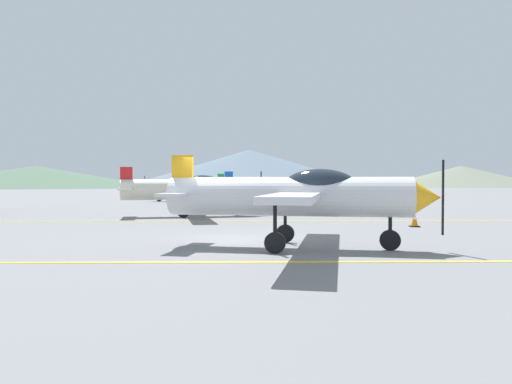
# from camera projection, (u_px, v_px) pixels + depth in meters

# --- Properties ---
(ground_plane) EXTENTS (400.00, 400.00, 0.00)m
(ground_plane) POSITION_uv_depth(u_px,v_px,m) (228.00, 243.00, 13.83)
(ground_plane) COLOR slate
(apron_line_near) EXTENTS (80.00, 0.16, 0.01)m
(apron_line_near) POSITION_uv_depth(u_px,v_px,m) (222.00, 262.00, 10.46)
(apron_line_near) COLOR yellow
(apron_line_near) RESTS_ON ground_plane
(apron_line_far) EXTENTS (80.00, 0.16, 0.01)m
(apron_line_far) POSITION_uv_depth(u_px,v_px,m) (236.00, 221.00, 21.44)
(apron_line_far) COLOR yellow
(apron_line_far) RESTS_ON ground_plane
(airplane_near) EXTENTS (7.49, 8.55, 2.56)m
(airplane_near) POSITION_uv_depth(u_px,v_px,m) (298.00, 195.00, 12.71)
(airplane_near) COLOR silver
(airplane_near) RESTS_ON ground_plane
(airplane_mid) EXTENTS (7.49, 8.55, 2.56)m
(airplane_mid) POSITION_uv_depth(u_px,v_px,m) (191.00, 189.00, 24.46)
(airplane_mid) COLOR silver
(airplane_mid) RESTS_ON ground_plane
(airplane_far) EXTENTS (7.47, 8.57, 2.56)m
(airplane_far) POSITION_uv_depth(u_px,v_px,m) (273.00, 187.00, 34.69)
(airplane_far) COLOR #33478C
(airplane_far) RESTS_ON ground_plane
(airplane_back) EXTENTS (7.41, 8.54, 2.56)m
(airplane_back) POSITION_uv_depth(u_px,v_px,m) (185.00, 186.00, 43.42)
(airplane_back) COLOR white
(airplane_back) RESTS_ON ground_plane
(car_sedan) EXTENTS (2.99, 4.64, 1.62)m
(car_sedan) POSITION_uv_depth(u_px,v_px,m) (373.00, 192.00, 43.26)
(car_sedan) COLOR black
(car_sedan) RESTS_ON ground_plane
(traffic_cone_front) EXTENTS (0.36, 0.36, 0.59)m
(traffic_cone_front) POSITION_uv_depth(u_px,v_px,m) (414.00, 220.00, 18.75)
(traffic_cone_front) COLOR black
(traffic_cone_front) RESTS_ON ground_plane
(hill_left) EXTENTS (78.11, 78.11, 6.87)m
(hill_left) POSITION_uv_depth(u_px,v_px,m) (36.00, 177.00, 147.40)
(hill_left) COLOR #4C6651
(hill_left) RESTS_ON ground_plane
(hill_centerleft) EXTENTS (82.48, 82.48, 12.39)m
(hill_centerleft) POSITION_uv_depth(u_px,v_px,m) (250.00, 169.00, 154.45)
(hill_centerleft) COLOR slate
(hill_centerleft) RESTS_ON ground_plane
(hill_centerright) EXTENTS (56.29, 56.29, 7.47)m
(hill_centerright) POSITION_uv_depth(u_px,v_px,m) (461.00, 176.00, 164.30)
(hill_centerright) COLOR slate
(hill_centerright) RESTS_ON ground_plane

